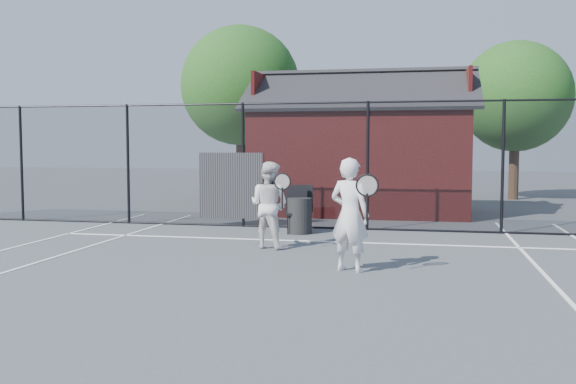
% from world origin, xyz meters
% --- Properties ---
extents(ground, '(80.00, 80.00, 0.00)m').
position_xyz_m(ground, '(0.00, 0.00, 0.00)').
color(ground, '#474C51').
rests_on(ground, ground).
extents(court_lines, '(11.02, 18.00, 0.01)m').
position_xyz_m(court_lines, '(0.00, -1.32, 0.01)').
color(court_lines, white).
rests_on(court_lines, ground).
extents(fence, '(22.04, 3.00, 3.00)m').
position_xyz_m(fence, '(-0.30, 5.00, 1.45)').
color(fence, black).
rests_on(fence, ground).
extents(clubhouse, '(6.50, 4.36, 4.19)m').
position_xyz_m(clubhouse, '(0.50, 9.00, 1.61)').
color(clubhouse, maroon).
rests_on(clubhouse, ground).
extents(tree_left, '(4.48, 4.48, 6.44)m').
position_xyz_m(tree_left, '(-4.50, 13.50, 4.19)').
color(tree_left, '#332314').
rests_on(tree_left, ground).
extents(tree_right, '(3.97, 3.97, 5.70)m').
position_xyz_m(tree_right, '(5.50, 14.50, 3.71)').
color(tree_right, '#332314').
rests_on(tree_right, ground).
extents(player_front, '(0.86, 0.69, 1.79)m').
position_xyz_m(player_front, '(1.14, 0.05, 0.90)').
color(player_front, white).
rests_on(player_front, ground).
extents(player_back, '(0.98, 0.85, 1.67)m').
position_xyz_m(player_back, '(-0.63, 2.01, 0.84)').
color(player_back, white).
rests_on(player_back, ground).
extents(chair_left, '(0.53, 0.55, 1.05)m').
position_xyz_m(chair_left, '(-0.44, 4.25, 0.52)').
color(chair_left, black).
rests_on(chair_left, ground).
extents(chair_right, '(0.57, 0.59, 1.00)m').
position_xyz_m(chair_right, '(-0.50, 4.10, 0.50)').
color(chair_right, black).
rests_on(chair_right, ground).
extents(waste_bin, '(0.57, 0.57, 0.80)m').
position_xyz_m(waste_bin, '(-0.43, 4.10, 0.40)').
color(waste_bin, black).
rests_on(waste_bin, ground).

